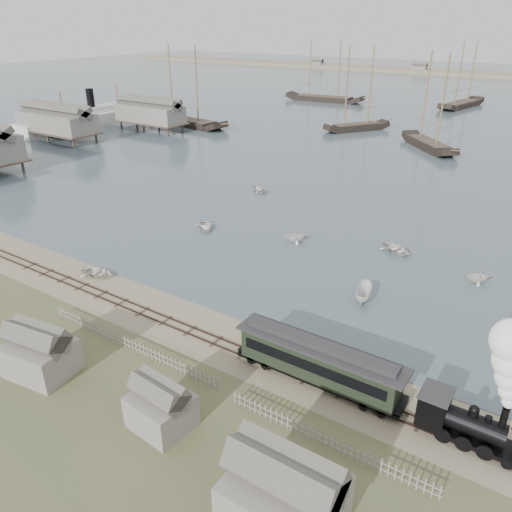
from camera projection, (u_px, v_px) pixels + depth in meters
The scene contains 22 objects.
ground at pixel (238, 334), 45.02m from camera, with size 600.00×600.00×0.00m, color tan.
rail_track at pixel (225, 345), 43.49m from camera, with size 120.00×1.80×0.16m.
picket_fence_west at pixel (130, 349), 42.98m from camera, with size 19.00×0.10×1.20m, color slate, non-canonical shape.
picket_fence_east at pixel (326, 447), 33.15m from camera, with size 15.00×0.10×1.20m, color slate, non-canonical shape.
shed_left at pixel (44, 372), 40.21m from camera, with size 5.00×4.00×4.10m, color slate, non-canonical shape.
shed_mid at pixel (163, 425), 34.99m from camera, with size 4.00×3.50×3.60m, color slate, non-canonical shape.
western_wharf at pixel (64, 126), 111.23m from camera, with size 36.00×56.00×8.00m, color slate, non-canonical shape.
locomotive at pixel (495, 398), 31.09m from camera, with size 7.62×2.85×9.50m.
passenger_coach at pixel (319, 361), 38.13m from camera, with size 13.68×2.64×3.32m.
beached_dinghy at pixel (98, 272), 55.16m from camera, with size 3.86×2.76×0.80m, color silver.
steamship at pixel (92, 107), 131.51m from camera, with size 42.65×7.11×9.33m, color silver, non-canonical shape.
rowboat_0 at pixel (206, 226), 67.32m from camera, with size 3.76×2.68×0.78m, color silver.
rowboat_1 at pixel (296, 236), 63.31m from camera, with size 3.08×2.66×1.62m, color silver.
rowboat_2 at pixel (363, 293), 50.12m from camera, with size 3.83×1.44×1.48m, color silver.
rowboat_3 at pixel (397, 249), 60.55m from camera, with size 4.20×3.00×0.87m, color silver.
rowboat_4 at pixel (478, 276), 53.51m from camera, with size 2.82×2.43×1.48m, color silver.
rowboat_6 at pixel (260, 189), 82.15m from camera, with size 3.52×2.51×0.73m, color silver.
schooner_0 at pixel (185, 86), 128.76m from camera, with size 26.23×6.05×20.00m, color black, non-canonical shape.
schooner_1 at pixel (360, 89), 122.49m from camera, with size 17.79×4.11×20.00m, color black, non-canonical shape.
schooner_2 at pixel (435, 101), 104.86m from camera, with size 19.39×4.48×20.00m, color black, non-canonical shape.
schooner_6 at pixel (326, 70), 167.56m from camera, with size 27.23×6.28×20.00m, color black, non-canonical shape.
schooner_7 at pixel (466, 74), 155.80m from camera, with size 24.17×5.58×20.00m, color black, non-canonical shape.
Camera 1 is at (22.07, -30.47, 25.77)m, focal length 35.00 mm.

